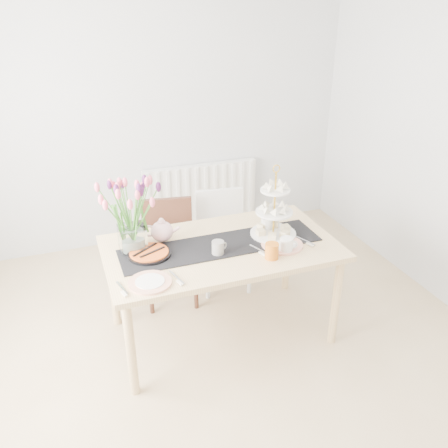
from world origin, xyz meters
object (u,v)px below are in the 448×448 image
object	(u,v)px
radiator	(201,192)
mug_orange	(272,251)
plate_right	(282,245)
cake_stand	(274,218)
chair_brown	(169,243)
mug_grey	(218,248)
tulip_vase	(129,203)
chair_white	(222,232)
cream_jug	(268,224)
plate_left	(150,282)
teapot	(162,231)
mug_white	(286,245)
dining_table	(221,255)
tart_tin	(149,254)

from	to	relation	value
radiator	mug_orange	distance (m)	1.98
plate_right	cake_stand	bearing A→B (deg)	87.11
radiator	chair_brown	distance (m)	1.19
cake_stand	mug_grey	distance (m)	0.49
tulip_vase	cake_stand	world-z (taller)	tulip_vase
mug_grey	plate_right	bearing A→B (deg)	-21.67
chair_brown	chair_white	xyz separation A→B (m)	(0.48, 0.05, -0.00)
mug_orange	cream_jug	bearing A→B (deg)	8.97
tulip_vase	mug_grey	distance (m)	0.66
mug_grey	plate_left	bearing A→B (deg)	-176.10
chair_brown	teapot	world-z (taller)	teapot
cream_jug	mug_orange	bearing A→B (deg)	-95.76
chair_brown	mug_grey	world-z (taller)	mug_grey
mug_white	tulip_vase	bearing A→B (deg)	171.67
cream_jug	plate_left	xyz separation A→B (m)	(-0.97, -0.41, -0.04)
radiator	plate_right	xyz separation A→B (m)	(0.02, -1.81, 0.31)
cake_stand	mug_white	xyz separation A→B (m)	(-0.02, -0.25, -0.09)
dining_table	plate_left	xyz separation A→B (m)	(-0.56, -0.29, 0.08)
chair_brown	mug_orange	xyz separation A→B (m)	(0.48, -0.92, 0.32)
chair_brown	chair_white	world-z (taller)	chair_brown
dining_table	chair_white	size ratio (longest dim) A/B	1.93
chair_brown	plate_left	size ratio (longest dim) A/B	3.15
radiator	mug_grey	world-z (taller)	mug_grey
tulip_vase	mug_white	world-z (taller)	tulip_vase
teapot	mug_orange	xyz separation A→B (m)	(0.62, -0.48, -0.03)
dining_table	tart_tin	world-z (taller)	tart_tin
mug_white	dining_table	bearing A→B (deg)	162.39
teapot	tart_tin	distance (m)	0.23
plate_right	dining_table	bearing A→B (deg)	160.16
cake_stand	cream_jug	world-z (taller)	cake_stand
plate_right	mug_white	bearing A→B (deg)	-98.79
tart_tin	chair_white	bearing A→B (deg)	41.22
chair_white	radiator	bearing A→B (deg)	90.58
chair_white	cake_stand	xyz separation A→B (m)	(0.15, -0.67, 0.41)
chair_white	cream_jug	size ratio (longest dim) A/B	8.21
chair_brown	tart_tin	xyz separation A→B (m)	(-0.28, -0.61, 0.28)
cream_jug	tart_tin	world-z (taller)	cream_jug
chair_brown	cream_jug	size ratio (longest dim) A/B	8.28
cake_stand	teapot	world-z (taller)	cake_stand
mug_orange	plate_left	xyz separation A→B (m)	(-0.82, -0.02, -0.05)
plate_left	tulip_vase	bearing A→B (deg)	92.20
radiator	plate_left	xyz separation A→B (m)	(-0.94, -1.96, 0.31)
cream_jug	plate_right	xyz separation A→B (m)	(-0.01, -0.25, -0.04)
dining_table	teapot	size ratio (longest dim) A/B	6.30
chair_brown	cake_stand	distance (m)	0.98
cake_stand	tart_tin	size ratio (longest dim) A/B	1.67
mug_grey	cake_stand	bearing A→B (deg)	-2.09
radiator	teapot	world-z (taller)	teapot
dining_table	chair_brown	xyz separation A→B (m)	(-0.22, 0.64, -0.19)
dining_table	plate_left	world-z (taller)	plate_left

